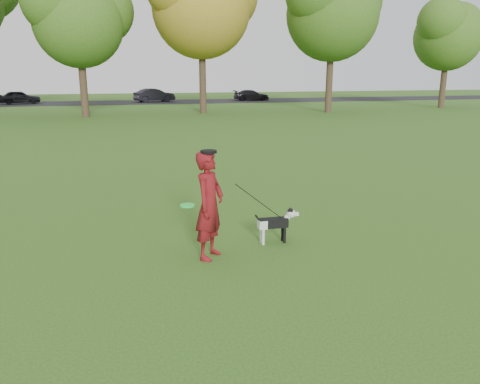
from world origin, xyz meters
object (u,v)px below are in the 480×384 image
object	(u,v)px
man	(209,205)
car_left	(20,97)
dog	(277,222)
car_right	(251,95)
car_mid	(154,95)

from	to	relation	value
man	car_left	distance (m)	41.47
man	dog	size ratio (longest dim) A/B	2.13
man	car_right	xyz separation A→B (m)	(11.62, 40.16, -0.32)
man	car_left	bearing A→B (deg)	50.28
dog	car_mid	world-z (taller)	car_mid
dog	man	bearing A→B (deg)	-163.13
car_mid	car_right	distance (m)	9.83
man	car_mid	bearing A→B (deg)	33.25
car_mid	car_right	bearing A→B (deg)	-108.47
dog	car_right	size ratio (longest dim) A/B	0.22
car_right	car_mid	bearing A→B (deg)	91.85
car_left	car_right	xyz separation A→B (m)	(21.99, 0.00, -0.07)
man	car_left	size ratio (longest dim) A/B	0.49
man	car_right	size ratio (longest dim) A/B	0.47
car_left	car_right	world-z (taller)	car_left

